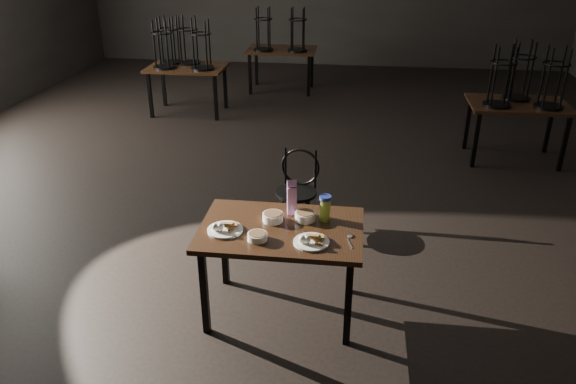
# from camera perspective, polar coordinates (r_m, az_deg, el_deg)

# --- Properties ---
(main_table) EXTENTS (1.20, 0.80, 0.75)m
(main_table) POSITION_cam_1_polar(r_m,az_deg,el_deg) (4.17, -0.70, -4.58)
(main_table) COLOR black
(main_table) RESTS_ON ground
(plate_left) EXTENTS (0.26, 0.26, 0.08)m
(plate_left) POSITION_cam_1_polar(r_m,az_deg,el_deg) (4.10, -6.46, -3.67)
(plate_left) COLOR white
(plate_left) RESTS_ON main_table
(plate_right) EXTENTS (0.25, 0.25, 0.08)m
(plate_right) POSITION_cam_1_polar(r_m,az_deg,el_deg) (3.93, 2.36, -4.93)
(plate_right) COLOR white
(plate_right) RESTS_ON main_table
(bowl_near) EXTENTS (0.16, 0.16, 0.06)m
(bowl_near) POSITION_cam_1_polar(r_m,az_deg,el_deg) (4.21, -1.55, -2.53)
(bowl_near) COLOR white
(bowl_near) RESTS_ON main_table
(bowl_far) EXTENTS (0.16, 0.16, 0.06)m
(bowl_far) POSITION_cam_1_polar(r_m,az_deg,el_deg) (4.22, 1.76, -2.43)
(bowl_far) COLOR white
(bowl_far) RESTS_ON main_table
(bowl_big) EXTENTS (0.14, 0.14, 0.05)m
(bowl_big) POSITION_cam_1_polar(r_m,az_deg,el_deg) (3.97, -3.14, -4.52)
(bowl_big) COLOR white
(bowl_big) RESTS_ON main_table
(juice_carton) EXTENTS (0.08, 0.08, 0.28)m
(juice_carton) POSITION_cam_1_polar(r_m,az_deg,el_deg) (4.27, 0.39, -0.63)
(juice_carton) COLOR #931A7E
(juice_carton) RESTS_ON main_table
(water_bottle) EXTENTS (0.11, 0.11, 0.20)m
(water_bottle) POSITION_cam_1_polar(r_m,az_deg,el_deg) (4.19, 3.78, -1.61)
(water_bottle) COLOR #ACDC40
(water_bottle) RESTS_ON main_table
(spoon) EXTENTS (0.06, 0.20, 0.01)m
(spoon) POSITION_cam_1_polar(r_m,az_deg,el_deg) (4.03, 6.33, -4.55)
(spoon) COLOR silver
(spoon) RESTS_ON main_table
(bentwood_chair) EXTENTS (0.41, 0.40, 0.83)m
(bentwood_chair) POSITION_cam_1_polar(r_m,az_deg,el_deg) (5.39, 1.00, 0.70)
(bentwood_chair) COLOR black
(bentwood_chair) RESTS_ON ground
(bg_table_left) EXTENTS (1.20, 0.80, 1.48)m
(bg_table_left) POSITION_cam_1_polar(r_m,az_deg,el_deg) (9.10, -10.45, 12.77)
(bg_table_left) COLOR black
(bg_table_left) RESTS_ON ground
(bg_table_right) EXTENTS (1.20, 0.80, 1.48)m
(bg_table_right) POSITION_cam_1_polar(r_m,az_deg,el_deg) (7.59, 22.48, 8.52)
(bg_table_right) COLOR black
(bg_table_right) RESTS_ON ground
(bg_table_far) EXTENTS (1.20, 0.80, 1.48)m
(bg_table_far) POSITION_cam_1_polar(r_m,az_deg,el_deg) (10.23, -0.68, 14.31)
(bg_table_far) COLOR black
(bg_table_far) RESTS_ON ground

